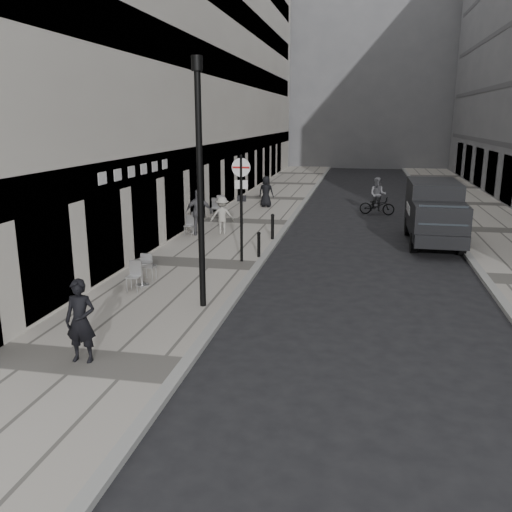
{
  "coord_description": "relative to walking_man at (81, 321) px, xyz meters",
  "views": [
    {
      "loc": [
        3.24,
        -6.23,
        4.74
      ],
      "look_at": [
        0.7,
        6.65,
        1.4
      ],
      "focal_mm": 38.0,
      "sensor_mm": 36.0,
      "label": 1
    }
  ],
  "objects": [
    {
      "name": "bollard_near",
      "position": [
        1.83,
        8.76,
        -0.42
      ],
      "size": [
        0.11,
        0.11,
        0.82
      ],
      "primitive_type": "cylinder",
      "color": "black",
      "rests_on": "sidewalk"
    },
    {
      "name": "cyclist",
      "position": [
        5.99,
        18.88,
        -0.22
      ],
      "size": [
        1.82,
        0.87,
        1.88
      ],
      "rotation": [
        0.0,
        0.0,
        -0.15
      ],
      "color": "black",
      "rests_on": "ground"
    },
    {
      "name": "building_far",
      "position": [
        3.48,
        53.26,
        10.05
      ],
      "size": [
        24.0,
        16.0,
        22.0
      ],
      "primitive_type": "cube",
      "color": "slate",
      "rests_on": "ground"
    },
    {
      "name": "pedestrian_b",
      "position": [
        -0.37,
        12.26,
        -0.07
      ],
      "size": [
        1.08,
        0.75,
        1.53
      ],
      "primitive_type": "imported",
      "rotation": [
        0.0,
        0.0,
        3.33
      ],
      "color": "#A4A198",
      "rests_on": "sidewalk"
    },
    {
      "name": "walking_man",
      "position": [
        0.0,
        0.0,
        0.0
      ],
      "size": [
        0.63,
        0.43,
        1.66
      ],
      "primitive_type": "imported",
      "rotation": [
        0.0,
        0.0,
        0.06
      ],
      "color": "black",
      "rests_on": "sidewalk"
    },
    {
      "name": "panel_van",
      "position": [
        7.98,
        12.6,
        0.38
      ],
      "size": [
        1.91,
        5.05,
        2.37
      ],
      "rotation": [
        0.0,
        0.0,
        -0.01
      ],
      "color": "black",
      "rests_on": "ground"
    },
    {
      "name": "sidewalk",
      "position": [
        -0.02,
        15.26,
        -0.89
      ],
      "size": [
        4.0,
        60.0,
        0.12
      ],
      "primitive_type": "cube",
      "color": "#A49D94",
      "rests_on": "ground"
    },
    {
      "name": "cafe_table_mid",
      "position": [
        -1.61,
        12.18,
        -0.42
      ],
      "size": [
        0.63,
        1.42,
        0.81
      ],
      "color": "silver",
      "rests_on": "sidewalk"
    },
    {
      "name": "far_sidewalk",
      "position": [
        10.98,
        15.26,
        -0.89
      ],
      "size": [
        4.0,
        60.0,
        0.12
      ],
      "primitive_type": "cube",
      "color": "#A49D94",
      "rests_on": "ground"
    },
    {
      "name": "pedestrian_a",
      "position": [
        -1.23,
        11.82,
        0.1
      ],
      "size": [
        1.18,
        0.74,
        1.86
      ],
      "primitive_type": "imported",
      "rotation": [
        0.0,
        0.0,
        3.43
      ],
      "color": "#5A595E",
      "rests_on": "sidewalk"
    },
    {
      "name": "bollard_far",
      "position": [
        1.83,
        11.63,
        -0.36
      ],
      "size": [
        0.13,
        0.13,
        0.94
      ],
      "primitive_type": "cylinder",
      "color": "black",
      "rests_on": "sidewalk"
    },
    {
      "name": "ground",
      "position": [
        1.98,
        -2.74,
        -0.95
      ],
      "size": [
        120.0,
        120.0,
        0.0
      ],
      "primitive_type": "plane",
      "color": "black",
      "rests_on": "ground"
    },
    {
      "name": "lamppost",
      "position": [
        1.38,
        3.57,
        2.51
      ],
      "size": [
        0.27,
        0.27,
        6.02
      ],
      "color": "black",
      "rests_on": "sidewalk"
    },
    {
      "name": "cafe_table_near",
      "position": [
        -0.82,
        4.89,
        -0.41
      ],
      "size": [
        0.65,
        1.46,
        0.83
      ],
      "color": "silver",
      "rests_on": "sidewalk"
    },
    {
      "name": "sign_post",
      "position": [
        1.38,
        8.08,
        1.41
      ],
      "size": [
        0.6,
        0.1,
        3.5
      ],
      "rotation": [
        0.0,
        0.0,
        0.05
      ],
      "color": "black",
      "rests_on": "sidewalk"
    },
    {
      "name": "building_left",
      "position": [
        -4.02,
        21.76,
        8.05
      ],
      "size": [
        4.0,
        45.0,
        18.0
      ],
      "primitive_type": "cube",
      "color": "silver",
      "rests_on": "ground"
    },
    {
      "name": "cafe_table_far",
      "position": [
        -1.62,
        16.32,
        -0.35
      ],
      "size": [
        0.73,
        1.65,
        0.94
      ],
      "color": "#AEAEB0",
      "rests_on": "sidewalk"
    },
    {
      "name": "pedestrian_c",
      "position": [
        0.17,
        19.49,
        -0.01
      ],
      "size": [
        0.87,
        0.63,
        1.64
      ],
      "primitive_type": "imported",
      "rotation": [
        0.0,
        0.0,
        3.0
      ],
      "color": "black",
      "rests_on": "sidewalk"
    }
  ]
}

